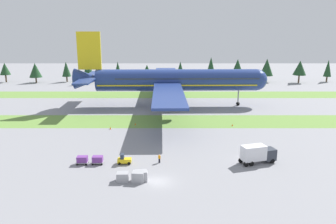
{
  "coord_description": "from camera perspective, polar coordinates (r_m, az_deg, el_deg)",
  "views": [
    {
      "loc": [
        1.55,
        -52.13,
        25.0
      ],
      "look_at": [
        1.79,
        32.63,
        4.0
      ],
      "focal_mm": 35.94,
      "sensor_mm": 36.0,
      "label": 1
    }
  ],
  "objects": [
    {
      "name": "ground_crew_marshaller",
      "position": [
        64.97,
        -1.63,
        -7.82
      ],
      "size": [
        0.47,
        0.38,
        1.74
      ],
      "rotation": [
        0.0,
        0.0,
        5.64
      ],
      "color": "black",
      "rests_on": "ground"
    },
    {
      "name": "catering_truck",
      "position": [
        66.68,
        14.81,
        -6.79
      ],
      "size": [
        7.32,
        4.2,
        3.58
      ],
      "rotation": [
        0.0,
        0.0,
        -1.28
      ],
      "color": "#2D333D",
      "rests_on": "ground"
    },
    {
      "name": "uld_container_1",
      "position": [
        58.05,
        -4.75,
        -10.7
      ],
      "size": [
        2.17,
        1.82,
        1.73
      ],
      "primitive_type": "cube",
      "rotation": [
        0.0,
        0.0,
        0.11
      ],
      "color": "#A3A3A8",
      "rests_on": "ground"
    },
    {
      "name": "baggage_tug",
      "position": [
        65.07,
        -7.61,
        -8.03
      ],
      "size": [
        2.62,
        1.35,
        1.97
      ],
      "rotation": [
        0.0,
        0.0,
        -1.55
      ],
      "color": "yellow",
      "rests_on": "ground"
    },
    {
      "name": "taxiway_marker_1",
      "position": [
        90.66,
        10.71,
        -2.17
      ],
      "size": [
        0.44,
        0.44,
        0.51
      ],
      "primitive_type": "cone",
      "color": "orange",
      "rests_on": "ground"
    },
    {
      "name": "taxiway_marker_0",
      "position": [
        90.5,
        -5.71,
        -2.04
      ],
      "size": [
        0.44,
        0.44,
        0.46
      ],
      "primitive_type": "cone",
      "color": "orange",
      "rests_on": "ground"
    },
    {
      "name": "ground_plane",
      "position": [
        57.83,
        -1.72,
        -11.7
      ],
      "size": [
        400.0,
        400.0,
        0.0
      ],
      "primitive_type": "plane",
      "color": "gray"
    },
    {
      "name": "airliner",
      "position": [
        110.87,
        0.46,
        5.45
      ],
      "size": [
        63.23,
        77.84,
        24.22
      ],
      "rotation": [
        0.0,
        0.0,
        -1.55
      ],
      "color": "navy",
      "rests_on": "ground"
    },
    {
      "name": "taxiway_marker_2",
      "position": [
        87.38,
        -9.9,
        -2.68
      ],
      "size": [
        0.44,
        0.44,
        0.7
      ],
      "primitive_type": "cone",
      "color": "orange",
      "rests_on": "ground"
    },
    {
      "name": "distant_tree_line",
      "position": [
        160.38,
        1.11,
        7.39
      ],
      "size": [
        159.61,
        10.56,
        12.1
      ],
      "color": "#4C3823",
      "rests_on": "ground"
    },
    {
      "name": "grass_strip_near",
      "position": [
        93.59,
        -1.11,
        -1.58
      ],
      "size": [
        320.0,
        13.51,
        0.01
      ],
      "primitive_type": "cube",
      "color": "olive",
      "rests_on": "ground"
    },
    {
      "name": "grass_strip_far",
      "position": [
        131.6,
        -0.84,
        2.96
      ],
      "size": [
        320.0,
        13.51,
        0.01
      ],
      "primitive_type": "cube",
      "color": "olive",
      "rests_on": "ground"
    },
    {
      "name": "uld_container_3",
      "position": [
        57.66,
        -5.22,
        -10.87
      ],
      "size": [
        2.18,
        1.83,
        1.76
      ],
      "primitive_type": "cube",
      "rotation": [
        0.0,
        0.0,
        -0.12
      ],
      "color": "#A3A3A8",
      "rests_on": "ground"
    },
    {
      "name": "uld_container_2",
      "position": [
        58.06,
        -4.66,
        -10.81
      ],
      "size": [
        2.06,
        1.68,
        1.51
      ],
      "primitive_type": "cube",
      "rotation": [
        0.0,
        0.0,
        0.04
      ],
      "color": "#A3A3A8",
      "rests_on": "ground"
    },
    {
      "name": "cargo_dolly_second",
      "position": [
        66.39,
        -14.49,
        -7.82
      ],
      "size": [
        2.23,
        1.54,
        1.55
      ],
      "rotation": [
        0.0,
        0.0,
        -1.55
      ],
      "color": "#A3A3A8",
      "rests_on": "ground"
    },
    {
      "name": "cargo_dolly_lead",
      "position": [
        65.79,
        -12.01,
        -7.88
      ],
      "size": [
        2.23,
        1.54,
        1.55
      ],
      "rotation": [
        0.0,
        0.0,
        -1.55
      ],
      "color": "#A3A3A8",
      "rests_on": "ground"
    },
    {
      "name": "uld_container_0",
      "position": [
        58.19,
        -7.84,
        -10.84
      ],
      "size": [
        2.02,
        1.63,
        1.52
      ],
      "primitive_type": "cube",
      "rotation": [
        0.0,
        0.0,
        0.01
      ],
      "color": "#A3A3A8",
      "rests_on": "ground"
    }
  ]
}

